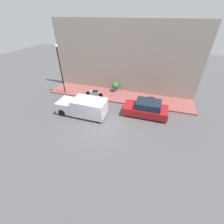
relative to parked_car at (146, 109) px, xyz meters
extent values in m
plane|color=#514F51|center=(-2.71, 3.33, -0.68)|extent=(60.00, 60.00, 0.00)
cube|color=#934C47|center=(2.67, 3.33, -0.61)|extent=(2.87, 15.93, 0.15)
cube|color=#B2A899|center=(4.26, 3.33, 3.09)|extent=(0.30, 15.93, 7.56)
cube|color=maroon|center=(0.00, 0.05, -0.17)|extent=(1.84, 3.94, 0.69)
cube|color=#192333|center=(0.00, -0.14, 0.47)|extent=(1.62, 2.17, 0.59)
cylinder|color=black|center=(-0.80, 1.57, -0.38)|extent=(0.20, 0.60, 0.60)
cylinder|color=black|center=(0.80, 1.57, -0.38)|extent=(0.20, 0.60, 0.60)
cylinder|color=black|center=(-0.80, -1.46, -0.38)|extent=(0.20, 0.60, 0.60)
cylinder|color=black|center=(0.80, -1.46, -0.38)|extent=(0.20, 0.60, 0.60)
cube|color=silver|center=(-1.65, 4.84, 0.24)|extent=(1.80, 2.92, 1.46)
cube|color=silver|center=(-1.65, 7.09, 0.02)|extent=(1.71, 1.57, 1.02)
cube|color=#192333|center=(-1.65, 7.33, 0.30)|extent=(1.53, 0.87, 0.41)
cylinder|color=black|center=(-2.42, 7.29, -0.34)|extent=(0.22, 0.69, 0.69)
cylinder|color=black|center=(-0.88, 7.29, -0.34)|extent=(0.22, 0.69, 0.69)
cylinder|color=black|center=(-2.42, 3.97, -0.34)|extent=(0.22, 0.69, 0.69)
cylinder|color=black|center=(-0.88, 3.97, -0.34)|extent=(0.22, 0.69, 0.69)
cube|color=#B7B7BF|center=(1.65, 5.81, -0.11)|extent=(0.30, 1.06, 0.41)
cube|color=black|center=(1.65, 5.67, 0.16)|extent=(0.27, 0.58, 0.12)
cylinder|color=black|center=(1.65, 6.54, -0.27)|extent=(0.10, 0.52, 0.52)
cylinder|color=black|center=(1.65, 5.08, -0.27)|extent=(0.10, 0.52, 0.52)
cube|color=navy|center=(1.78, -0.11, -0.07)|extent=(0.30, 1.08, 0.48)
cube|color=black|center=(1.78, -0.25, 0.23)|extent=(0.27, 0.59, 0.12)
cylinder|color=black|center=(1.78, 0.64, -0.27)|extent=(0.10, 0.53, 0.53)
cylinder|color=black|center=(1.78, -0.85, -0.27)|extent=(0.10, 0.53, 0.53)
cylinder|color=black|center=(1.58, 9.50, 1.95)|extent=(0.12, 0.12, 4.97)
sphere|color=silver|center=(1.58, 9.50, 4.53)|extent=(0.30, 0.30, 0.30)
cylinder|color=slate|center=(3.63, 3.99, -0.34)|extent=(0.54, 0.54, 0.40)
sphere|color=#337F38|center=(3.63, 3.99, 0.17)|extent=(0.77, 0.77, 0.77)
camera|label=1|loc=(-11.85, -0.43, 7.41)|focal=24.00mm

